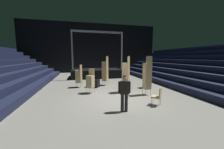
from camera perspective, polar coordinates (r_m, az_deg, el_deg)
The scene contains 13 objects.
ground_plane at distance 7.83m, azimuth 1.43°, elevation -11.31°, with size 22.00×30.00×0.10m, color gray.
arena_end_wall at distance 22.30m, azimuth -8.65°, elevation 11.40°, with size 22.00×0.30×8.00m, color black.
bleacher_bank_right at distance 12.85m, azimuth 37.09°, elevation 2.99°, with size 6.00×24.00×3.60m.
stage_riser at distance 16.52m, azimuth -6.70°, elevation 0.88°, with size 6.08×3.58×5.37m.
man_with_tie at distance 5.94m, azimuth 5.46°, elevation -7.36°, with size 0.57×0.30×1.70m.
chair_stack_front_left at distance 11.46m, azimuth -3.03°, elevation 1.53°, with size 0.61×0.61×2.56m.
chair_stack_front_right at distance 9.21m, azimuth 6.11°, elevation 0.01°, with size 0.62×0.62×2.56m.
chair_stack_mid_left at distance 11.05m, azimuth -14.31°, elevation -0.68°, with size 0.56×0.56×1.88m.
chair_stack_mid_right at distance 10.99m, azimuth 15.52°, elevation -0.99°, with size 0.56×0.56×1.79m.
chair_stack_mid_centre at distance 8.82m, azimuth 15.15°, elevation -0.55°, with size 0.45×0.45×2.56m.
chair_stack_rear_left at distance 9.09m, azimuth -9.46°, elevation -2.84°, with size 0.61×0.61×1.71m.
equipment_road_case at distance 11.02m, azimuth -8.07°, elevation -3.86°, with size 0.90×0.60×0.63m, color black.
loose_chair_near_man at distance 7.18m, azimuth 19.40°, elevation -8.63°, with size 0.62×0.62×0.95m.
Camera 1 is at (-1.91, -7.16, 2.49)m, focal length 20.85 mm.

